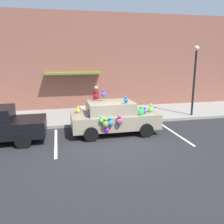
% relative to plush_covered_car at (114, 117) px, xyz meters
% --- Properties ---
extents(ground_plane, '(60.00, 60.00, 0.00)m').
position_rel_plush_covered_car_xyz_m(ground_plane, '(-0.30, -1.65, -0.80)').
color(ground_plane, '#262628').
extents(sidewalk, '(24.00, 4.00, 0.15)m').
position_rel_plush_covered_car_xyz_m(sidewalk, '(-0.30, 3.35, -0.73)').
color(sidewalk, gray).
rests_on(sidewalk, ground).
extents(storefront_building, '(24.00, 1.25, 6.40)m').
position_rel_plush_covered_car_xyz_m(storefront_building, '(-0.32, 5.50, 2.39)').
color(storefront_building, brown).
rests_on(storefront_building, ground).
extents(parking_stripe_front, '(0.12, 3.60, 0.01)m').
position_rel_plush_covered_car_xyz_m(parking_stripe_front, '(2.87, -0.65, -0.80)').
color(parking_stripe_front, silver).
rests_on(parking_stripe_front, ground).
extents(parking_stripe_rear, '(0.12, 3.60, 0.01)m').
position_rel_plush_covered_car_xyz_m(parking_stripe_rear, '(-2.74, -0.65, -0.80)').
color(parking_stripe_rear, silver).
rests_on(parking_stripe_rear, ground).
extents(plush_covered_car, '(4.10, 2.12, 2.13)m').
position_rel_plush_covered_car_xyz_m(plush_covered_car, '(0.00, 0.00, 0.00)').
color(plush_covered_car, gray).
rests_on(plush_covered_car, ground).
extents(teddy_bear_on_sidewalk, '(0.42, 0.35, 0.80)m').
position_rel_plush_covered_car_xyz_m(teddy_bear_on_sidewalk, '(-1.27, 2.24, -0.28)').
color(teddy_bear_on_sidewalk, beige).
rests_on(teddy_bear_on_sidewalk, sidewalk).
extents(street_lamp_post, '(0.28, 0.28, 4.05)m').
position_rel_plush_covered_car_xyz_m(street_lamp_post, '(5.24, 1.85, 1.81)').
color(street_lamp_post, black).
rests_on(street_lamp_post, sidewalk).
extents(pedestrian_near_shopfront, '(0.33, 0.33, 1.81)m').
position_rel_plush_covered_car_xyz_m(pedestrian_near_shopfront, '(-0.40, 2.81, 0.20)').
color(pedestrian_near_shopfront, '#4F302E').
rests_on(pedestrian_near_shopfront, sidewalk).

